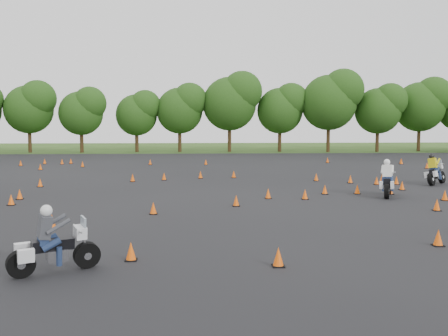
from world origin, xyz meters
The scene contains 7 objects.
ground centered at (0.00, 0.00, 0.00)m, with size 140.00×140.00×0.00m, color #2D5119.
asphalt_pad centered at (0.00, 6.00, 0.01)m, with size 62.00×62.00×0.00m, color black.
treeline centered at (4.82, 35.33, 4.62)m, with size 87.10×31.87×11.02m.
traffic_cones centered at (0.38, 5.54, 0.23)m, with size 35.93×32.60×0.45m.
rider_grey centered at (-4.73, -9.98, 0.82)m, with size 2.12×0.65×1.64m, color #3B3C42, non-canonical shape.
rider_yellow centered at (12.37, 6.06, 0.90)m, with size 2.31×0.71×1.78m, color gold, non-canonical shape.
rider_white centered at (7.72, 1.60, 0.91)m, with size 2.33×0.72×1.80m, color silver, non-canonical shape.
Camera 1 is at (-1.43, -21.54, 3.46)m, focal length 40.00 mm.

